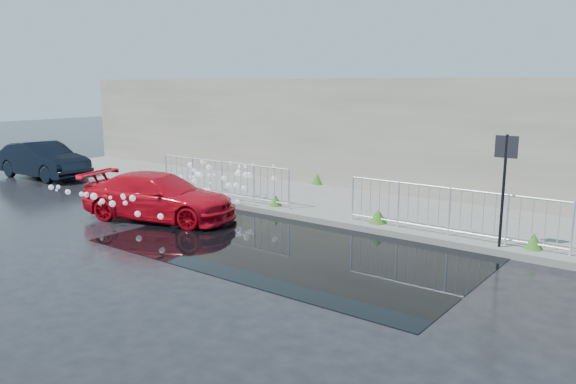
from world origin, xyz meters
The scene contains 12 objects.
ground centered at (0.00, 0.00, 0.00)m, with size 90.00×90.00×0.00m, color black.
pavement centered at (0.00, 5.00, 0.07)m, with size 30.00×4.00×0.15m, color #5C5D58.
curb centered at (0.00, 3.00, 0.08)m, with size 30.00×0.25×0.16m, color #5C5D58.
retaining_wall centered at (0.00, 7.20, 1.90)m, with size 30.00×0.60×3.50m, color #6B685A.
puddle centered at (0.50, 1.00, 0.01)m, with size 8.00×5.00×0.01m, color black.
sign_post centered at (4.20, 3.10, 1.72)m, with size 0.45×0.06×2.50m.
railing_left centered at (-4.00, 3.35, 0.74)m, with size 5.05×0.05×1.10m.
railing_right centered at (3.00, 3.35, 0.74)m, with size 5.05×0.05×1.10m.
weeds centered at (-0.30, 4.49, 0.32)m, with size 12.17×3.93×0.37m.
water_spray centered at (-4.02, 2.01, 0.71)m, with size 3.59×5.64×1.07m.
red_car centered at (-3.83, 0.83, 0.60)m, with size 1.69×4.15×1.21m, color #B60714.
dark_car centered at (-12.38, 2.45, 0.68)m, with size 1.43×4.10×1.35m, color black.
Camera 1 is at (7.54, -8.50, 3.52)m, focal length 35.00 mm.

